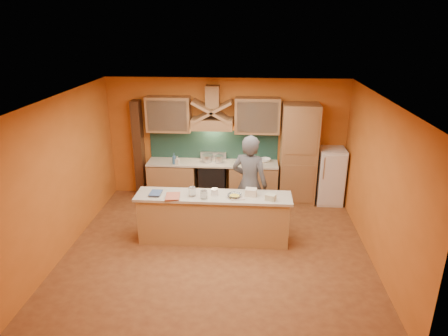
# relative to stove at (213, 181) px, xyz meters

# --- Properties ---
(floor) EXTENTS (5.50, 5.00, 0.01)m
(floor) POSITION_rel_stove_xyz_m (0.30, -2.20, -0.45)
(floor) COLOR brown
(floor) RESTS_ON ground
(ceiling) EXTENTS (5.50, 5.00, 0.01)m
(ceiling) POSITION_rel_stove_xyz_m (0.30, -2.20, 2.35)
(ceiling) COLOR white
(ceiling) RESTS_ON wall_back
(wall_back) EXTENTS (5.50, 0.02, 2.80)m
(wall_back) POSITION_rel_stove_xyz_m (0.30, 0.30, 0.95)
(wall_back) COLOR orange
(wall_back) RESTS_ON floor
(wall_front) EXTENTS (5.50, 0.02, 2.80)m
(wall_front) POSITION_rel_stove_xyz_m (0.30, -4.70, 0.95)
(wall_front) COLOR orange
(wall_front) RESTS_ON floor
(wall_left) EXTENTS (0.02, 5.00, 2.80)m
(wall_left) POSITION_rel_stove_xyz_m (-2.45, -2.20, 0.95)
(wall_left) COLOR orange
(wall_left) RESTS_ON floor
(wall_right) EXTENTS (0.02, 5.00, 2.80)m
(wall_right) POSITION_rel_stove_xyz_m (3.05, -2.20, 0.95)
(wall_right) COLOR orange
(wall_right) RESTS_ON floor
(base_cabinet_left) EXTENTS (1.10, 0.60, 0.86)m
(base_cabinet_left) POSITION_rel_stove_xyz_m (-0.95, 0.00, -0.02)
(base_cabinet_left) COLOR #9E7148
(base_cabinet_left) RESTS_ON floor
(base_cabinet_right) EXTENTS (1.10, 0.60, 0.86)m
(base_cabinet_right) POSITION_rel_stove_xyz_m (0.95, 0.00, -0.02)
(base_cabinet_right) COLOR #9E7148
(base_cabinet_right) RESTS_ON floor
(counter_top) EXTENTS (3.00, 0.62, 0.04)m
(counter_top) POSITION_rel_stove_xyz_m (-0.00, 0.00, 0.45)
(counter_top) COLOR beige
(counter_top) RESTS_ON base_cabinet_left
(stove) EXTENTS (0.60, 0.58, 0.90)m
(stove) POSITION_rel_stove_xyz_m (0.00, 0.00, 0.00)
(stove) COLOR black
(stove) RESTS_ON floor
(backsplash) EXTENTS (3.00, 0.03, 0.70)m
(backsplash) POSITION_rel_stove_xyz_m (-0.00, 0.28, 0.80)
(backsplash) COLOR #17342D
(backsplash) RESTS_ON wall_back
(range_hood) EXTENTS (0.92, 0.50, 0.24)m
(range_hood) POSITION_rel_stove_xyz_m (0.00, 0.05, 1.37)
(range_hood) COLOR #9E7148
(range_hood) RESTS_ON wall_back
(hood_chimney) EXTENTS (0.30, 0.30, 0.50)m
(hood_chimney) POSITION_rel_stove_xyz_m (0.00, 0.15, 1.95)
(hood_chimney) COLOR #9E7148
(hood_chimney) RESTS_ON wall_back
(upper_cabinet_left) EXTENTS (1.00, 0.35, 0.80)m
(upper_cabinet_left) POSITION_rel_stove_xyz_m (-1.00, 0.12, 1.55)
(upper_cabinet_left) COLOR #9E7148
(upper_cabinet_left) RESTS_ON wall_back
(upper_cabinet_right) EXTENTS (1.00, 0.35, 0.80)m
(upper_cabinet_right) POSITION_rel_stove_xyz_m (1.00, 0.12, 1.55)
(upper_cabinet_right) COLOR #9E7148
(upper_cabinet_right) RESTS_ON wall_back
(pantry_column) EXTENTS (0.80, 0.60, 2.30)m
(pantry_column) POSITION_rel_stove_xyz_m (1.95, 0.00, 0.70)
(pantry_column) COLOR #9E7148
(pantry_column) RESTS_ON floor
(fridge) EXTENTS (0.58, 0.60, 1.30)m
(fridge) POSITION_rel_stove_xyz_m (2.70, 0.00, 0.20)
(fridge) COLOR white
(fridge) RESTS_ON floor
(trim_column_left) EXTENTS (0.20, 0.30, 2.30)m
(trim_column_left) POSITION_rel_stove_xyz_m (-1.75, 0.15, 0.70)
(trim_column_left) COLOR #472816
(trim_column_left) RESTS_ON floor
(island_body) EXTENTS (2.80, 0.55, 0.88)m
(island_body) POSITION_rel_stove_xyz_m (0.20, -1.90, -0.01)
(island_body) COLOR tan
(island_body) RESTS_ON floor
(island_top) EXTENTS (2.90, 0.62, 0.05)m
(island_top) POSITION_rel_stove_xyz_m (0.20, -1.90, 0.47)
(island_top) COLOR beige
(island_top) RESTS_ON island_body
(person) EXTENTS (0.84, 0.69, 1.98)m
(person) POSITION_rel_stove_xyz_m (0.87, -1.44, 0.54)
(person) COLOR #4C4C51
(person) RESTS_ON floor
(pot_large) EXTENTS (0.30, 0.30, 0.16)m
(pot_large) POSITION_rel_stove_xyz_m (-0.12, 0.02, 0.53)
(pot_large) COLOR #BABBC2
(pot_large) RESTS_ON stove
(pot_small) EXTENTS (0.24, 0.24, 0.16)m
(pot_small) POSITION_rel_stove_xyz_m (0.15, -0.00, 0.53)
(pot_small) COLOR silver
(pot_small) RESTS_ON stove
(soap_bottle_a) EXTENTS (0.11, 0.11, 0.19)m
(soap_bottle_a) POSITION_rel_stove_xyz_m (-0.78, -0.19, 0.57)
(soap_bottle_a) COLOR beige
(soap_bottle_a) RESTS_ON counter_top
(soap_bottle_b) EXTENTS (0.10, 0.10, 0.25)m
(soap_bottle_b) POSITION_rel_stove_xyz_m (-0.86, -0.19, 0.60)
(soap_bottle_b) COLOR #33618C
(soap_bottle_b) RESTS_ON counter_top
(bowl_back) EXTENTS (0.29, 0.29, 0.07)m
(bowl_back) POSITION_rel_stove_xyz_m (1.22, 0.12, 0.51)
(bowl_back) COLOR white
(bowl_back) RESTS_ON counter_top
(dish_rack) EXTENTS (0.29, 0.24, 0.09)m
(dish_rack) POSITION_rel_stove_xyz_m (0.93, -0.19, 0.51)
(dish_rack) COLOR silver
(dish_rack) RESTS_ON counter_top
(book_lower) EXTENTS (0.30, 0.37, 0.03)m
(book_lower) POSITION_rel_stove_xyz_m (-0.66, -2.07, 0.51)
(book_lower) COLOR #C06044
(book_lower) RESTS_ON island_top
(book_upper) EXTENTS (0.22, 0.29, 0.02)m
(book_upper) POSITION_rel_stove_xyz_m (-0.98, -1.95, 0.53)
(book_upper) COLOR #405A8D
(book_upper) RESTS_ON island_top
(jar_large) EXTENTS (0.15, 0.15, 0.17)m
(jar_large) POSITION_rel_stove_xyz_m (-0.18, -1.96, 0.58)
(jar_large) COLOR white
(jar_large) RESTS_ON island_top
(jar_small) EXTENTS (0.16, 0.16, 0.15)m
(jar_small) POSITION_rel_stove_xyz_m (0.04, -2.06, 0.57)
(jar_small) COLOR silver
(jar_small) RESTS_ON island_top
(kitchen_scale) EXTENTS (0.14, 0.14, 0.10)m
(kitchen_scale) POSITION_rel_stove_xyz_m (0.22, -1.88, 0.54)
(kitchen_scale) COLOR white
(kitchen_scale) RESTS_ON island_top
(mixing_bowl) EXTENTS (0.31, 0.31, 0.06)m
(mixing_bowl) POSITION_rel_stove_xyz_m (0.60, -1.97, 0.53)
(mixing_bowl) COLOR white
(mixing_bowl) RESTS_ON island_top
(cloth) EXTENTS (0.27, 0.22, 0.02)m
(cloth) POSITION_rel_stove_xyz_m (0.65, -2.01, 0.50)
(cloth) COLOR beige
(cloth) RESTS_ON island_top
(grocery_bag_a) EXTENTS (0.22, 0.19, 0.13)m
(grocery_bag_a) POSITION_rel_stove_xyz_m (0.90, -1.87, 0.56)
(grocery_bag_a) COLOR beige
(grocery_bag_a) RESTS_ON island_top
(grocery_bag_b) EXTENTS (0.22, 0.20, 0.11)m
(grocery_bag_b) POSITION_rel_stove_xyz_m (1.25, -2.04, 0.55)
(grocery_bag_b) COLOR beige
(grocery_bag_b) RESTS_ON island_top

